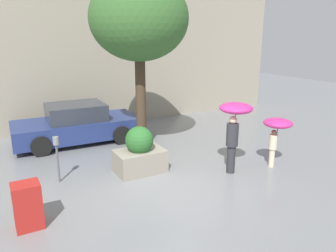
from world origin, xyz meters
name	(u,v)px	position (x,y,z in m)	size (l,w,h in m)	color
ground_plane	(169,189)	(0.00, 0.00, 0.00)	(40.00, 40.00, 0.00)	slate
building_facade	(85,50)	(0.00, 6.50, 3.00)	(18.00, 0.30, 6.00)	#9E937F
planter_box	(140,153)	(-0.16, 1.28, 0.52)	(1.29, 0.84, 1.25)	gray
person_adult	(235,120)	(2.01, 0.09, 1.44)	(0.86, 0.86, 1.87)	#2D2D33
person_child	(277,128)	(3.25, -0.22, 1.13)	(0.78, 0.78, 1.37)	beige
parked_car_near	(77,125)	(-0.96, 4.66, 0.60)	(4.18, 2.14, 1.32)	navy
street_tree	(139,20)	(0.61, 2.83, 3.97)	(2.88, 2.88, 5.23)	#423323
parking_meter	(57,150)	(-2.19, 1.68, 0.85)	(0.14, 0.14, 1.18)	#595B60
newspaper_box	(28,206)	(-3.10, -0.10, 0.45)	(0.50, 0.44, 0.90)	#B2231E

